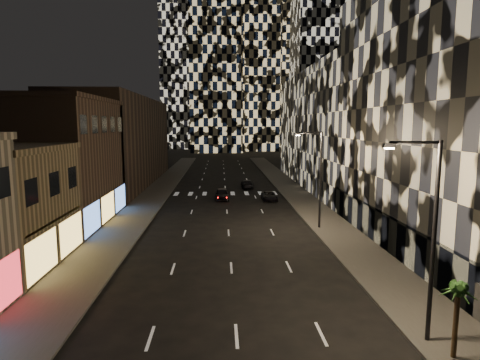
{
  "coord_description": "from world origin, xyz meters",
  "views": [
    {
      "loc": [
        -0.69,
        -6.53,
        9.81
      ],
      "look_at": [
        0.64,
        20.8,
        6.0
      ],
      "focal_mm": 30.0,
      "sensor_mm": 36.0,
      "label": 1
    }
  ],
  "objects": [
    {
      "name": "car_dark_rightlane",
      "position": [
        5.63,
        44.52,
        0.56
      ],
      "size": [
        1.92,
        4.07,
        1.12
      ],
      "primitive_type": "imported",
      "rotation": [
        0.0,
        0.0,
        0.01
      ],
      "color": "black",
      "rests_on": "ground"
    },
    {
      "name": "streetlight_near",
      "position": [
        8.35,
        10.0,
        5.35
      ],
      "size": [
        2.55,
        0.25,
        9.0
      ],
      "color": "black",
      "rests_on": "sidewalk_right"
    },
    {
      "name": "palm_tree",
      "position": [
        9.0,
        8.63,
        2.85
      ],
      "size": [
        1.67,
        1.65,
        3.28
      ],
      "color": "#47331E",
      "rests_on": "sidewalk_right"
    },
    {
      "name": "streetlight_far",
      "position": [
        8.35,
        30.0,
        5.35
      ],
      "size": [
        2.55,
        0.25,
        9.0
      ],
      "color": "black",
      "rests_on": "sidewalk_right"
    },
    {
      "name": "retail_brown",
      "position": [
        -17.0,
        33.5,
        6.0
      ],
      "size": [
        10.0,
        15.0,
        12.0
      ],
      "primitive_type": "cube",
      "color": "#473528",
      "rests_on": "ground"
    },
    {
      "name": "retail_filler_left",
      "position": [
        -17.0,
        60.0,
        7.0
      ],
      "size": [
        10.0,
        40.0,
        14.0
      ],
      "primitive_type": "cube",
      "color": "#473528",
      "rests_on": "ground"
    },
    {
      "name": "midrise_filler_right",
      "position": [
        20.0,
        57.0,
        9.0
      ],
      "size": [
        16.0,
        40.0,
        18.0
      ],
      "primitive_type": "cube",
      "color": "#232326",
      "rests_on": "ground"
    },
    {
      "name": "tower_right_mid",
      "position": [
        35.0,
        135.0,
        50.0
      ],
      "size": [
        20.0,
        20.0,
        100.0
      ],
      "primitive_type": "cube",
      "color": "black",
      "rests_on": "ground"
    },
    {
      "name": "midrise_base",
      "position": [
        12.3,
        24.5,
        1.5
      ],
      "size": [
        0.6,
        25.0,
        3.0
      ],
      "primitive_type": "cube",
      "color": "#383838",
      "rests_on": "ground"
    },
    {
      "name": "curb_right",
      "position": [
        7.9,
        50.0,
        0.07
      ],
      "size": [
        0.2,
        120.0,
        0.15
      ],
      "primitive_type": "cube",
      "color": "#4C4C47",
      "rests_on": "ground"
    },
    {
      "name": "car_dark_oncoming",
      "position": [
        3.42,
        54.92,
        0.64
      ],
      "size": [
        1.84,
        4.41,
        1.27
      ],
      "primitive_type": "imported",
      "rotation": [
        0.0,
        0.0,
        3.15
      ],
      "color": "black",
      "rests_on": "ground"
    },
    {
      "name": "tower_center_low",
      "position": [
        -2.0,
        140.0,
        47.5
      ],
      "size": [
        18.0,
        18.0,
        95.0
      ],
      "primitive_type": "cube",
      "color": "black",
      "rests_on": "ground"
    },
    {
      "name": "curb_left",
      "position": [
        -7.9,
        50.0,
        0.07
      ],
      "size": [
        0.2,
        120.0,
        0.15
      ],
      "primitive_type": "cube",
      "color": "#4C4C47",
      "rests_on": "ground"
    },
    {
      "name": "sidewalk_right",
      "position": [
        10.0,
        50.0,
        0.07
      ],
      "size": [
        4.0,
        120.0,
        0.15
      ],
      "primitive_type": "cube",
      "color": "#47443F",
      "rests_on": "ground"
    },
    {
      "name": "sidewalk_left",
      "position": [
        -10.0,
        50.0,
        0.07
      ],
      "size": [
        4.0,
        120.0,
        0.15
      ],
      "primitive_type": "cube",
      "color": "#47443F",
      "rests_on": "ground"
    },
    {
      "name": "car_dark_midlane",
      "position": [
        -0.5,
        45.35,
        0.73
      ],
      "size": [
        1.83,
        4.34,
        1.47
      ],
      "primitive_type": "imported",
      "rotation": [
        0.0,
        0.0,
        0.02
      ],
      "color": "black",
      "rests_on": "ground"
    }
  ]
}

